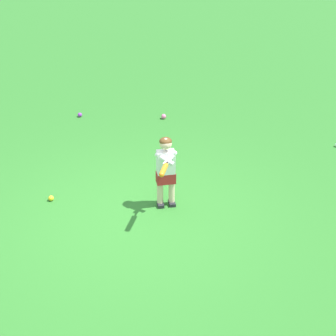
{
  "coord_description": "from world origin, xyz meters",
  "views": [
    {
      "loc": [
        1.0,
        -5.16,
        3.7
      ],
      "look_at": [
        0.39,
        0.68,
        0.45
      ],
      "focal_mm": 48.53,
      "sensor_mm": 36.0,
      "label": 1
    }
  ],
  "objects_px": {
    "play_ball_by_bucket": "(51,198)",
    "child_batter": "(166,167)",
    "play_ball_midfield": "(80,115)",
    "play_ball_far_left": "(164,116)"
  },
  "relations": [
    {
      "from": "play_ball_by_bucket",
      "to": "play_ball_midfield",
      "type": "bearing_deg",
      "value": 98.1
    },
    {
      "from": "play_ball_by_bucket",
      "to": "child_batter",
      "type": "bearing_deg",
      "value": 1.25
    },
    {
      "from": "play_ball_by_bucket",
      "to": "play_ball_midfield",
      "type": "relative_size",
      "value": 0.88
    },
    {
      "from": "child_batter",
      "to": "play_ball_far_left",
      "type": "bearing_deg",
      "value": 96.94
    },
    {
      "from": "child_batter",
      "to": "play_ball_by_bucket",
      "type": "bearing_deg",
      "value": -178.75
    },
    {
      "from": "play_ball_far_left",
      "to": "play_ball_midfield",
      "type": "relative_size",
      "value": 1.12
    },
    {
      "from": "play_ball_by_bucket",
      "to": "play_ball_midfield",
      "type": "height_order",
      "value": "play_ball_midfield"
    },
    {
      "from": "child_batter",
      "to": "play_ball_by_bucket",
      "type": "xyz_separation_m",
      "value": [
        -1.72,
        -0.04,
        -0.61
      ]
    },
    {
      "from": "child_batter",
      "to": "play_ball_far_left",
      "type": "relative_size",
      "value": 10.39
    },
    {
      "from": "child_batter",
      "to": "play_ball_midfield",
      "type": "xyz_separation_m",
      "value": [
        -2.17,
        3.17,
        -0.6
      ]
    }
  ]
}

